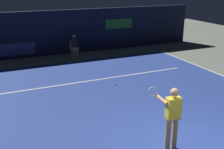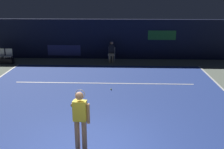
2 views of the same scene
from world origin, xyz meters
name	(u,v)px [view 1 (image 1 of 2)]	position (x,y,z in m)	size (l,w,h in m)	color
ground_plane	(115,94)	(0.00, 4.12, 0.00)	(33.92, 33.92, 0.00)	gray
court_surface	(115,94)	(0.00, 4.12, 0.01)	(11.07, 10.25, 0.01)	#2D479E
line_sideline_left	(222,75)	(5.49, 4.12, 0.01)	(0.10, 10.25, 0.01)	white
line_service	(99,80)	(0.00, 5.92, 0.01)	(8.63, 0.10, 0.01)	white
back_wall	(66,32)	(0.00, 11.23, 1.30)	(17.19, 0.33, 2.60)	#141933
tennis_player	(172,115)	(-0.23, 0.15, 0.99)	(0.53, 0.97, 1.73)	tan
line_judge_on_chair	(74,45)	(0.20, 10.27, 0.69)	(0.46, 0.55, 1.32)	white
tennis_ball	(115,84)	(0.39, 4.99, 0.05)	(0.07, 0.07, 0.07)	#CCE033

